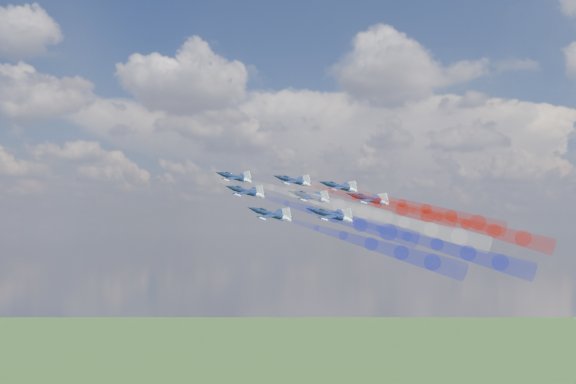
% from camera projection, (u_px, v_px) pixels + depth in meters
% --- Properties ---
extents(jet_lead, '(14.40, 11.98, 8.42)m').
position_uv_depth(jet_lead, '(234.00, 177.00, 173.80)').
color(jet_lead, black).
extents(trail_lead, '(39.29, 10.64, 14.81)m').
position_uv_depth(trail_lead, '(316.00, 199.00, 161.36)').
color(trail_lead, white).
extents(jet_inner_left, '(14.40, 11.98, 8.42)m').
position_uv_depth(jet_inner_left, '(246.00, 192.00, 161.34)').
color(jet_inner_left, black).
extents(trail_inner_left, '(39.29, 10.64, 14.81)m').
position_uv_depth(trail_inner_left, '(335.00, 217.00, 148.90)').
color(trail_inner_left, '#1925DA').
extents(jet_inner_right, '(14.40, 11.98, 8.42)m').
position_uv_depth(jet_inner_right, '(293.00, 181.00, 175.73)').
color(jet_inner_right, black).
extents(trail_inner_right, '(39.29, 10.64, 14.81)m').
position_uv_depth(trail_inner_right, '(378.00, 203.00, 163.29)').
color(trail_inner_right, red).
extents(jet_outer_left, '(14.40, 11.98, 8.42)m').
position_uv_depth(jet_outer_left, '(271.00, 214.00, 147.29)').
color(jet_outer_left, black).
extents(trail_outer_left, '(39.29, 10.64, 14.81)m').
position_uv_depth(trail_outer_left, '(372.00, 244.00, 134.85)').
color(trail_outer_left, '#1925DA').
extents(jet_center_third, '(14.40, 11.98, 8.42)m').
position_uv_depth(jet_center_third, '(310.00, 197.00, 162.12)').
color(jet_center_third, black).
extents(trail_center_third, '(39.29, 10.64, 14.81)m').
position_uv_depth(trail_center_third, '(404.00, 222.00, 149.68)').
color(trail_center_third, white).
extents(jet_outer_right, '(14.40, 11.98, 8.42)m').
position_uv_depth(jet_outer_right, '(339.00, 187.00, 177.73)').
color(jet_outer_right, black).
extents(trail_outer_right, '(39.29, 10.64, 14.81)m').
position_uv_depth(trail_outer_right, '(426.00, 209.00, 165.28)').
color(trail_outer_right, red).
extents(jet_rear_left, '(14.40, 11.98, 8.42)m').
position_uv_depth(jet_rear_left, '(331.00, 215.00, 147.95)').
color(jet_rear_left, black).
extents(trail_rear_left, '(39.29, 10.64, 14.81)m').
position_uv_depth(trail_rear_left, '(437.00, 245.00, 135.51)').
color(trail_rear_left, '#1925DA').
extents(jet_rear_right, '(14.40, 11.98, 8.42)m').
position_uv_depth(jet_rear_right, '(369.00, 199.00, 164.99)').
color(jet_rear_right, black).
extents(trail_rear_right, '(39.29, 10.64, 14.81)m').
position_uv_depth(trail_rear_right, '(466.00, 224.00, 152.54)').
color(trail_rear_right, red).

